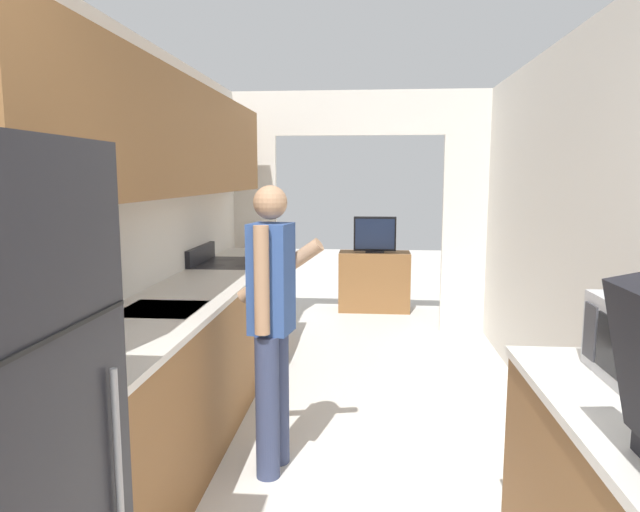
# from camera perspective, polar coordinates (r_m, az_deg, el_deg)

# --- Properties ---
(wall_left) EXTENTS (0.38, 7.62, 2.50)m
(wall_left) POSITION_cam_1_polar(r_m,az_deg,el_deg) (3.45, -18.73, 5.91)
(wall_left) COLOR white
(wall_left) RESTS_ON ground_plane
(wall_right) EXTENTS (0.06, 7.62, 2.50)m
(wall_right) POSITION_cam_1_polar(r_m,az_deg,el_deg) (3.03, 28.94, -0.26)
(wall_right) COLOR white
(wall_right) RESTS_ON ground_plane
(wall_far_with_doorway) EXTENTS (3.04, 0.06, 2.50)m
(wall_far_with_doorway) POSITION_cam_1_polar(r_m,az_deg,el_deg) (5.99, 3.89, 6.20)
(wall_far_with_doorway) COLOR white
(wall_far_with_doorway) RESTS_ON ground_plane
(counter_left) EXTENTS (0.62, 3.98, 0.91)m
(counter_left) POSITION_cam_1_polar(r_m,az_deg,el_deg) (3.82, -12.80, -10.15)
(counter_left) COLOR brown
(counter_left) RESTS_ON ground_plane
(range_oven) EXTENTS (0.66, 0.73, 1.05)m
(range_oven) POSITION_cam_1_polar(r_m,az_deg,el_deg) (4.93, -8.43, -5.84)
(range_oven) COLOR black
(range_oven) RESTS_ON ground_plane
(person) EXTENTS (0.51, 0.41, 1.59)m
(person) POSITION_cam_1_polar(r_m,az_deg,el_deg) (3.12, -4.85, -6.63)
(person) COLOR #384266
(person) RESTS_ON ground_plane
(tv_cabinet) EXTENTS (0.86, 0.42, 0.72)m
(tv_cabinet) POSITION_cam_1_polar(r_m,az_deg,el_deg) (7.00, 5.44, -2.53)
(tv_cabinet) COLOR brown
(tv_cabinet) RESTS_ON ground_plane
(television) EXTENTS (0.51, 0.16, 0.43)m
(television) POSITION_cam_1_polar(r_m,az_deg,el_deg) (6.88, 5.51, 2.11)
(television) COLOR black
(television) RESTS_ON tv_cabinet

